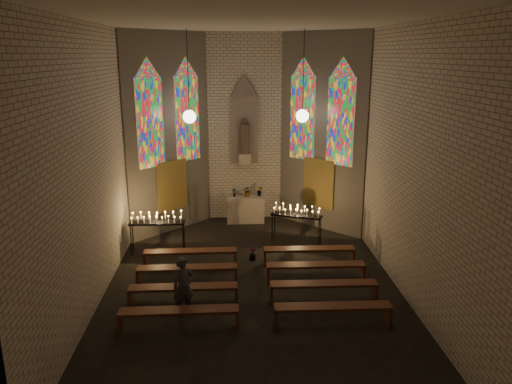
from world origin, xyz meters
TOP-DOWN VIEW (x-y plane):
  - floor at (0.00, 0.00)m, footprint 12.00×12.00m
  - room at (-0.00, 3.37)m, footprint 8.22×12.43m
  - altar at (0.00, 5.45)m, footprint 1.40×0.60m
  - flower_vase_left at (-0.43, 5.44)m, footprint 0.20×0.15m
  - flower_vase_center at (0.09, 5.53)m, footprint 0.39×0.34m
  - flower_vase_right at (0.55, 5.53)m, footprint 0.26×0.22m
  - aisle_flower_pot at (0.10, 1.75)m, footprint 0.31×0.31m
  - votive_stand_left at (-2.93, 2.52)m, footprint 1.77×0.44m
  - votive_stand_right at (1.64, 3.11)m, footprint 1.75×1.00m
  - pew_left_0 at (-1.80, 1.34)m, footprint 2.77×0.41m
  - pew_right_0 at (1.80, 1.34)m, footprint 2.77×0.41m
  - pew_left_1 at (-1.80, 0.14)m, footprint 2.77×0.41m
  - pew_right_1 at (1.80, 0.14)m, footprint 2.77×0.41m
  - pew_left_2 at (-1.80, -1.06)m, footprint 2.77×0.41m
  - pew_right_2 at (1.80, -1.06)m, footprint 2.77×0.41m
  - pew_left_3 at (-1.80, -2.26)m, footprint 2.77×0.41m
  - pew_right_3 at (1.80, -2.26)m, footprint 2.77×0.41m
  - visitor at (-1.74, -1.53)m, footprint 0.65×0.54m

SIDE VIEW (x-z plane):
  - floor at x=0.00m, z-range 0.00..0.00m
  - aisle_flower_pot at x=0.10m, z-range 0.00..0.41m
  - pew_left_0 at x=-1.80m, z-range 0.17..0.70m
  - pew_right_0 at x=1.80m, z-range 0.17..0.70m
  - pew_left_1 at x=-1.80m, z-range 0.17..0.70m
  - pew_right_1 at x=1.80m, z-range 0.17..0.70m
  - pew_left_2 at x=-1.80m, z-range 0.17..0.70m
  - pew_right_2 at x=1.80m, z-range 0.17..0.70m
  - pew_left_3 at x=-1.80m, z-range 0.17..0.70m
  - pew_right_3 at x=1.80m, z-range 0.17..0.70m
  - altar at x=0.00m, z-range 0.00..1.00m
  - visitor at x=-1.74m, z-range 0.00..1.51m
  - votive_stand_right at x=1.64m, z-range 0.45..1.71m
  - votive_stand_left at x=-2.93m, z-range 0.47..1.76m
  - flower_vase_left at x=-0.43m, z-range 1.00..1.34m
  - flower_vase_right at x=0.55m, z-range 1.00..1.41m
  - flower_vase_center at x=0.09m, z-range 1.00..1.42m
  - room at x=0.00m, z-range 0.21..7.22m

